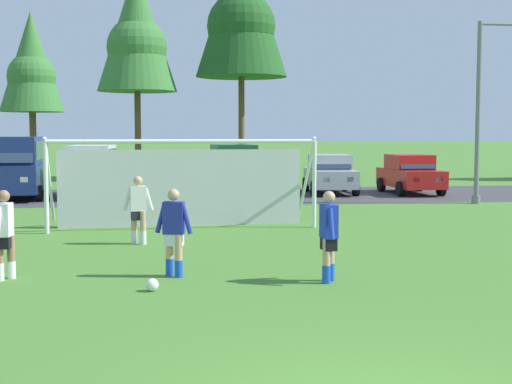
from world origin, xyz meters
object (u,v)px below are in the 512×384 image
object	(u,v)px
soccer_goal	(182,182)
player_striker_near	(174,233)
player_defender_far	(138,210)
parked_car_slot_right	(410,174)
parked_car_slot_center_left	(176,175)
parked_car_slot_center_right	(330,174)
player_winger_left	(5,235)
street_lamp	(483,110)
parked_car_slot_far_left	(17,166)
soccer_ball	(152,285)
parked_car_slot_center	(234,168)
player_midfield_center	(329,237)
parked_car_slot_left	(91,170)

from	to	relation	value
soccer_goal	player_striker_near	distance (m)	7.24
player_defender_far	parked_car_slot_right	distance (m)	17.51
parked_car_slot_center_left	parked_car_slot_center_right	xyz separation A→B (m)	(6.77, 0.07, 0.00)
player_winger_left	street_lamp	bearing A→B (deg)	40.47
player_winger_left	parked_car_slot_center_right	distance (m)	20.51
street_lamp	parked_car_slot_far_left	bearing A→B (deg)	166.30
player_defender_far	parked_car_slot_center_right	size ratio (longest dim) A/B	0.38
soccer_ball	parked_car_slot_center	distance (m)	20.08
soccer_ball	player_defender_far	size ratio (longest dim) A/B	0.13
player_midfield_center	player_striker_near	bearing A→B (deg)	162.58
parked_car_slot_center_right	street_lamp	xyz separation A→B (m)	(4.67, -5.17, 2.67)
soccer_goal	player_striker_near	xyz separation A→B (m)	(-0.34, -7.22, -0.47)
player_striker_near	street_lamp	world-z (taller)	street_lamp
player_winger_left	street_lamp	distance (m)	19.68
parked_car_slot_far_left	parked_car_slot_right	world-z (taller)	parked_car_slot_far_left
soccer_goal	player_midfield_center	size ratio (longest dim) A/B	4.58
soccer_ball	parked_car_slot_left	xyz separation A→B (m)	(-2.81, 18.75, 1.00)
player_midfield_center	parked_car_slot_center_right	distance (m)	19.27
player_midfield_center	parked_car_slot_far_left	world-z (taller)	parked_car_slot_far_left
player_striker_near	parked_car_slot_center_right	bearing A→B (deg)	68.36
player_winger_left	parked_car_slot_left	xyz separation A→B (m)	(-0.14, 17.43, 0.29)
player_striker_near	parked_car_slot_center_right	xyz separation A→B (m)	(7.11, 17.91, 0.05)
player_midfield_center	player_winger_left	world-z (taller)	same
player_striker_near	player_midfield_center	distance (m)	2.87
soccer_goal	parked_car_slot_far_left	bearing A→B (deg)	123.22
player_winger_left	parked_car_slot_left	size ratio (longest dim) A/B	0.35
parked_car_slot_far_left	parked_car_slot_center_left	xyz separation A→B (m)	(6.47, 0.74, -0.47)
parked_car_slot_center_right	parked_car_slot_center	bearing A→B (deg)	171.36
player_midfield_center	parked_car_slot_center_left	xyz separation A→B (m)	(-2.40, 18.70, 0.05)
soccer_ball	parked_car_slot_far_left	distance (m)	19.26
player_winger_left	parked_car_slot_center_right	size ratio (longest dim) A/B	0.38
soccer_goal	player_midfield_center	distance (m)	8.44
parked_car_slot_far_left	parked_car_slot_center_right	xyz separation A→B (m)	(13.24, 0.80, -0.47)
street_lamp	parked_car_slot_right	bearing A→B (deg)	104.07
player_defender_far	parked_car_slot_center	bearing A→B (deg)	75.65
player_midfield_center	player_defender_far	size ratio (longest dim) A/B	1.00
parked_car_slot_center	soccer_goal	bearing A→B (deg)	-102.72
soccer_ball	player_midfield_center	bearing A→B (deg)	6.83
player_midfield_center	soccer_ball	bearing A→B (deg)	-173.17
player_defender_far	parked_car_slot_left	world-z (taller)	parked_car_slot_left
player_midfield_center	parked_car_slot_left	xyz separation A→B (m)	(-5.93, 18.38, 0.29)
player_striker_near	player_defender_far	size ratio (longest dim) A/B	1.00
parked_car_slot_center	parked_car_slot_center_right	size ratio (longest dim) A/B	1.09
soccer_ball	player_winger_left	xyz separation A→B (m)	(-2.67, 1.32, 0.71)
player_winger_left	parked_car_slot_center_right	xyz separation A→B (m)	(10.16, 17.82, 0.05)
parked_car_slot_center_left	parked_car_slot_left	bearing A→B (deg)	-174.80
parked_car_slot_center_left	parked_car_slot_center	size ratio (longest dim) A/B	0.92
parked_car_slot_far_left	parked_car_slot_center	bearing A→B (deg)	9.09
street_lamp	parked_car_slot_center	bearing A→B (deg)	146.79
player_striker_near	parked_car_slot_left	size ratio (longest dim) A/B	0.35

